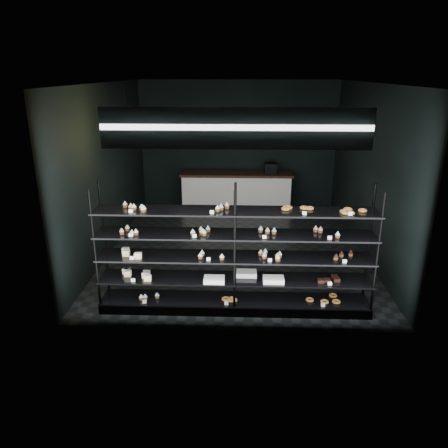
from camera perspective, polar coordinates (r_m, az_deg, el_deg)
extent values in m
cube|color=black|center=(8.94, 1.60, -2.97)|extent=(5.00, 6.00, 0.01)
cube|color=black|center=(8.27, 1.82, 17.93)|extent=(5.00, 6.00, 0.01)
cube|color=black|center=(11.41, 1.86, 10.30)|extent=(5.00, 0.01, 3.20)
cube|color=black|center=(5.57, 1.40, 0.45)|extent=(5.00, 0.01, 3.20)
cube|color=black|center=(8.84, -14.85, 6.97)|extent=(0.01, 6.00, 3.20)
cube|color=black|center=(8.80, 18.31, 6.59)|extent=(0.01, 6.00, 3.20)
cube|color=black|center=(6.71, 1.35, -10.52)|extent=(4.00, 0.50, 0.12)
cylinder|color=black|center=(6.43, -16.49, -3.58)|extent=(0.04, 0.04, 1.85)
cylinder|color=black|center=(6.82, -15.36, -2.15)|extent=(0.04, 0.04, 1.85)
cylinder|color=black|center=(6.10, 1.39, -4.01)|extent=(0.04, 0.04, 1.85)
cylinder|color=black|center=(6.50, 1.45, -2.47)|extent=(0.04, 0.04, 1.85)
cylinder|color=black|center=(6.39, 19.39, -4.05)|extent=(0.04, 0.04, 1.85)
cylinder|color=black|center=(6.78, 18.36, -2.58)|extent=(0.04, 0.04, 1.85)
cube|color=black|center=(6.67, 1.36, -9.85)|extent=(4.00, 0.50, 0.03)
cube|color=black|center=(6.50, 1.38, -7.16)|extent=(4.00, 0.50, 0.02)
cube|color=black|center=(6.35, 1.41, -4.34)|extent=(4.00, 0.50, 0.02)
cube|color=black|center=(6.22, 1.44, -1.39)|extent=(4.00, 0.50, 0.02)
cube|color=black|center=(6.11, 1.46, 1.68)|extent=(4.00, 0.50, 0.02)
cube|color=white|center=(6.10, -11.80, 1.62)|extent=(0.06, 0.04, 0.06)
cube|color=white|center=(5.93, -1.33, 1.53)|extent=(0.06, 0.04, 0.06)
cube|color=white|center=(5.98, 10.33, 1.37)|extent=(0.05, 0.04, 0.06)
cube|color=white|center=(6.12, 16.60, 1.26)|extent=(0.06, 0.04, 0.06)
cube|color=white|center=(6.24, -12.38, -1.44)|extent=(0.06, 0.04, 0.06)
cube|color=white|center=(6.07, -3.69, -1.59)|extent=(0.05, 0.04, 0.06)
cube|color=white|center=(6.05, 5.70, -1.71)|extent=(0.06, 0.04, 0.06)
cube|color=white|center=(6.17, 13.81, -1.78)|extent=(0.06, 0.04, 0.06)
cube|color=white|center=(6.36, -12.08, -4.39)|extent=(0.06, 0.04, 0.06)
cube|color=white|center=(6.19, -1.76, -4.64)|extent=(0.06, 0.04, 0.06)
cube|color=white|center=(6.19, 6.10, -4.74)|extent=(0.05, 0.04, 0.06)
cube|color=white|center=(6.35, 15.46, -4.74)|extent=(0.06, 0.04, 0.06)
cube|color=white|center=(6.51, -11.65, -7.21)|extent=(0.06, 0.04, 0.06)
cube|color=white|center=(6.46, 13.57, -7.59)|extent=(0.06, 0.04, 0.06)
cube|color=white|center=(6.63, -10.00, -9.98)|extent=(0.06, 0.04, 0.06)
cube|color=white|center=(6.49, 0.76, -10.33)|extent=(0.05, 0.04, 0.06)
cube|color=white|center=(6.61, 13.05, -10.30)|extent=(0.06, 0.04, 0.06)
cube|color=#0C1E3E|center=(5.39, 1.51, 12.38)|extent=(3.20, 0.04, 0.45)
cube|color=white|center=(5.37, 1.51, 12.35)|extent=(3.30, 0.02, 0.50)
cylinder|color=black|center=(7.36, -12.81, 14.93)|extent=(0.01, 0.01, 0.58)
sphere|color=#FFC759|center=(7.40, -12.55, 11.53)|extent=(0.31, 0.31, 0.31)
cube|color=silver|center=(11.16, 1.61, 4.10)|extent=(2.71, 0.60, 0.92)
cube|color=black|center=(11.04, 1.63, 6.56)|extent=(2.82, 0.65, 0.06)
cube|color=black|center=(11.03, 6.08, 7.27)|extent=(0.30, 0.30, 0.25)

